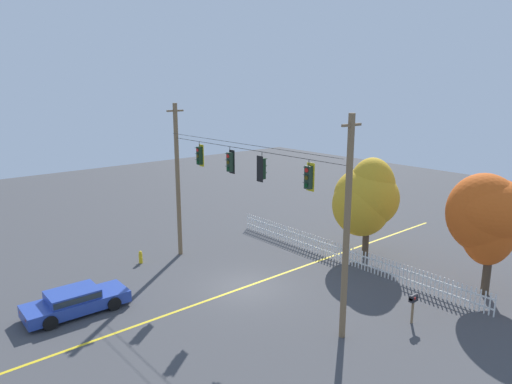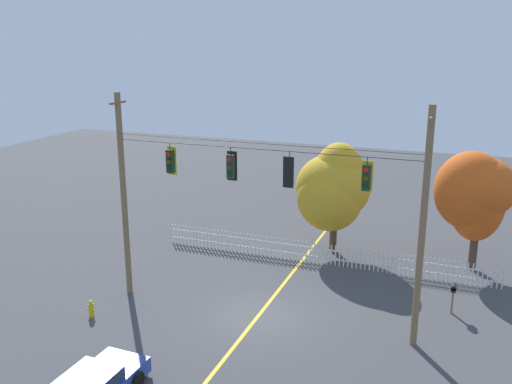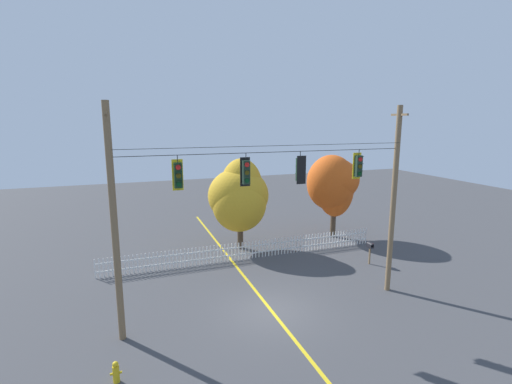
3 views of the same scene
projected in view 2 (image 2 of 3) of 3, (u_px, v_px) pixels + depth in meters
ground at (258, 316)px, 24.10m from camera, size 80.00×80.00×0.00m
lane_centerline_stripe at (258, 316)px, 24.10m from camera, size 0.16×36.00×0.01m
signal_support_span at (258, 210)px, 22.84m from camera, size 13.19×1.10×9.34m
traffic_signal_northbound_secondary at (170, 161)px, 23.76m from camera, size 0.43×0.38×1.41m
traffic_signal_southbound_primary at (231, 166)px, 22.80m from camera, size 0.43×0.38×1.41m
traffic_signal_westbound_side at (289, 172)px, 21.92m from camera, size 0.43×0.38×1.42m
traffic_signal_eastbound_side at (366, 177)px, 20.89m from camera, size 0.43×0.38×1.39m
white_picket_fence at (321, 254)px, 29.55m from camera, size 17.80×0.06×1.13m
autumn_maple_near_fence at (333, 188)px, 30.40m from camera, size 4.07×3.86×6.16m
autumn_maple_mid at (475, 192)px, 27.90m from camera, size 3.98×3.70×6.20m
fire_hydrant at (91, 309)px, 23.95m from camera, size 0.38×0.22×0.76m
roadside_mailbox at (454, 290)px, 24.06m from camera, size 0.25×0.44×1.36m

